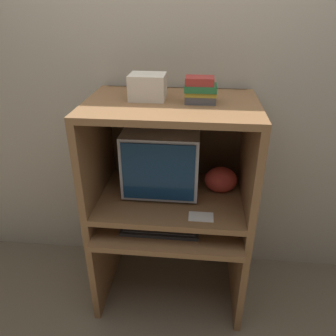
{
  "coord_description": "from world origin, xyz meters",
  "views": [
    {
      "loc": [
        0.15,
        -1.39,
        1.86
      ],
      "look_at": [
        -0.02,
        0.32,
        0.97
      ],
      "focal_mm": 35.0,
      "sensor_mm": 36.0,
      "label": 1
    }
  ],
  "objects_px": {
    "crt_monitor": "(162,158)",
    "keyboard": "(160,229)",
    "storage_box": "(148,87)",
    "mouse": "(211,231)",
    "snack_bag": "(221,180)",
    "book_stack": "(200,90)"
  },
  "relations": [
    {
      "from": "crt_monitor",
      "to": "keyboard",
      "type": "height_order",
      "value": "crt_monitor"
    },
    {
      "from": "keyboard",
      "to": "crt_monitor",
      "type": "bearing_deg",
      "value": 93.23
    },
    {
      "from": "keyboard",
      "to": "storage_box",
      "type": "height_order",
      "value": "storage_box"
    },
    {
      "from": "mouse",
      "to": "snack_bag",
      "type": "distance_m",
      "value": 0.33
    },
    {
      "from": "book_stack",
      "to": "storage_box",
      "type": "relative_size",
      "value": 0.86
    },
    {
      "from": "mouse",
      "to": "storage_box",
      "type": "bearing_deg",
      "value": 151.18
    },
    {
      "from": "keyboard",
      "to": "mouse",
      "type": "height_order",
      "value": "mouse"
    },
    {
      "from": "keyboard",
      "to": "book_stack",
      "type": "distance_m",
      "value": 0.82
    },
    {
      "from": "mouse",
      "to": "snack_bag",
      "type": "xyz_separation_m",
      "value": [
        0.05,
        0.25,
        0.2
      ]
    },
    {
      "from": "crt_monitor",
      "to": "mouse",
      "type": "relative_size",
      "value": 7.2
    },
    {
      "from": "crt_monitor",
      "to": "snack_bag",
      "type": "bearing_deg",
      "value": -0.99
    },
    {
      "from": "snack_bag",
      "to": "storage_box",
      "type": "distance_m",
      "value": 0.72
    },
    {
      "from": "keyboard",
      "to": "book_stack",
      "type": "relative_size",
      "value": 2.75
    },
    {
      "from": "snack_bag",
      "to": "storage_box",
      "type": "xyz_separation_m",
      "value": [
        -0.43,
        -0.04,
        0.57
      ]
    },
    {
      "from": "storage_box",
      "to": "mouse",
      "type": "bearing_deg",
      "value": -28.82
    },
    {
      "from": "keyboard",
      "to": "snack_bag",
      "type": "bearing_deg",
      "value": 36.32
    },
    {
      "from": "keyboard",
      "to": "book_stack",
      "type": "height_order",
      "value": "book_stack"
    },
    {
      "from": "mouse",
      "to": "storage_box",
      "type": "distance_m",
      "value": 0.89
    },
    {
      "from": "keyboard",
      "to": "mouse",
      "type": "xyz_separation_m",
      "value": [
        0.3,
        0.01,
        0.0
      ]
    },
    {
      "from": "crt_monitor",
      "to": "storage_box",
      "type": "xyz_separation_m",
      "value": [
        -0.07,
        -0.05,
        0.45
      ]
    },
    {
      "from": "keyboard",
      "to": "book_stack",
      "type": "bearing_deg",
      "value": 41.46
    },
    {
      "from": "keyboard",
      "to": "snack_bag",
      "type": "relative_size",
      "value": 2.3
    }
  ]
}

